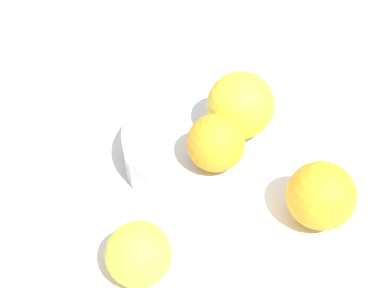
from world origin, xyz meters
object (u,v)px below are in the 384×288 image
(fruit_bowl, at_px, (192,148))
(orange_in_bowl_0, at_px, (216,143))
(orange_in_bowl_1, at_px, (240,105))
(orange_loose_0, at_px, (321,196))
(orange_loose_1, at_px, (138,254))

(fruit_bowl, bearing_deg, orange_in_bowl_0, 30.04)
(orange_in_bowl_1, relative_size, orange_loose_0, 1.02)
(orange_in_bowl_1, bearing_deg, orange_loose_1, -31.43)
(orange_loose_0, bearing_deg, fruit_bowl, -117.93)
(orange_in_bowl_0, xyz_separation_m, orange_loose_1, (0.12, -0.08, -0.05))
(fruit_bowl, relative_size, orange_in_bowl_0, 2.63)
(orange_in_bowl_0, xyz_separation_m, orange_loose_0, (0.03, 0.12, -0.05))
(orange_in_bowl_0, distance_m, orange_in_bowl_1, 0.06)
(orange_in_bowl_0, bearing_deg, orange_in_bowl_1, 153.78)
(fruit_bowl, height_order, orange_loose_1, orange_loose_1)
(orange_in_bowl_1, bearing_deg, orange_loose_0, 47.58)
(orange_loose_0, bearing_deg, orange_loose_1, -66.94)
(orange_in_bowl_1, bearing_deg, fruit_bowl, -84.18)
(orange_in_bowl_1, distance_m, orange_loose_0, 0.14)
(orange_loose_0, height_order, orange_loose_1, orange_loose_0)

